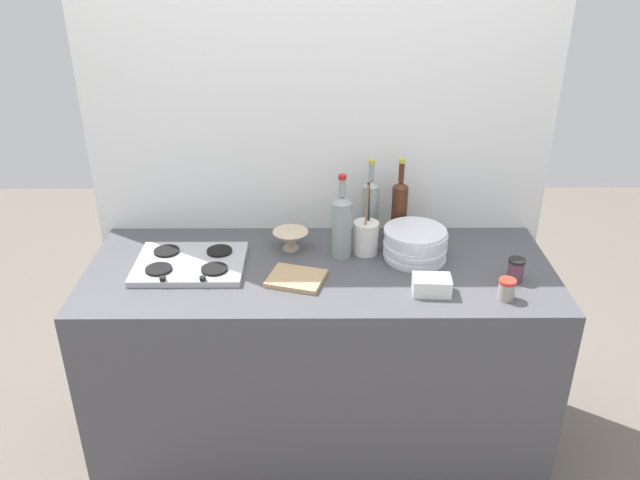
# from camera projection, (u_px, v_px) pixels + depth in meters

# --- Properties ---
(ground_plane) EXTENTS (6.00, 6.00, 0.00)m
(ground_plane) POSITION_uv_depth(u_px,v_px,m) (320.00, 442.00, 2.90)
(ground_plane) COLOR #6B6056
(ground_plane) RESTS_ON ground
(counter_block) EXTENTS (1.80, 0.70, 0.90)m
(counter_block) POSITION_uv_depth(u_px,v_px,m) (320.00, 362.00, 2.70)
(counter_block) COLOR #4C4C51
(counter_block) RESTS_ON ground
(backsplash_panel) EXTENTS (1.90, 0.06, 2.23)m
(backsplash_panel) POSITION_uv_depth(u_px,v_px,m) (320.00, 179.00, 2.74)
(backsplash_panel) COLOR white
(backsplash_panel) RESTS_ON ground
(stovetop_hob) EXTENTS (0.42, 0.32, 0.04)m
(stovetop_hob) POSITION_uv_depth(u_px,v_px,m) (190.00, 263.00, 2.50)
(stovetop_hob) COLOR #B2B2B7
(stovetop_hob) RESTS_ON counter_block
(plate_stack) EXTENTS (0.25, 0.25, 0.13)m
(plate_stack) POSITION_uv_depth(u_px,v_px,m) (415.00, 244.00, 2.53)
(plate_stack) COLOR white
(plate_stack) RESTS_ON counter_block
(wine_bottle_leftmost) EXTENTS (0.08, 0.08, 0.34)m
(wine_bottle_leftmost) POSITION_uv_depth(u_px,v_px,m) (342.00, 225.00, 2.52)
(wine_bottle_leftmost) COLOR gray
(wine_bottle_leftmost) RESTS_ON counter_block
(wine_bottle_mid_left) EXTENTS (0.06, 0.06, 0.36)m
(wine_bottle_mid_left) POSITION_uv_depth(u_px,v_px,m) (399.00, 209.00, 2.65)
(wine_bottle_mid_left) COLOR #472314
(wine_bottle_mid_left) RESTS_ON counter_block
(wine_bottle_mid_right) EXTENTS (0.07, 0.07, 0.35)m
(wine_bottle_mid_right) POSITION_uv_depth(u_px,v_px,m) (370.00, 208.00, 2.66)
(wine_bottle_mid_right) COLOR gray
(wine_bottle_mid_right) RESTS_ON counter_block
(mixing_bowl) EXTENTS (0.14, 0.14, 0.08)m
(mixing_bowl) POSITION_uv_depth(u_px,v_px,m) (291.00, 240.00, 2.61)
(mixing_bowl) COLOR beige
(mixing_bowl) RESTS_ON counter_block
(butter_dish) EXTENTS (0.14, 0.10, 0.06)m
(butter_dish) POSITION_uv_depth(u_px,v_px,m) (432.00, 285.00, 2.32)
(butter_dish) COLOR white
(butter_dish) RESTS_ON counter_block
(utensil_crock) EXTENTS (0.10, 0.10, 0.30)m
(utensil_crock) POSITION_uv_depth(u_px,v_px,m) (366.00, 237.00, 2.58)
(utensil_crock) COLOR silver
(utensil_crock) RESTS_ON counter_block
(condiment_jar_front) EXTENTS (0.06, 0.06, 0.09)m
(condiment_jar_front) POSITION_uv_depth(u_px,v_px,m) (516.00, 270.00, 2.39)
(condiment_jar_front) COLOR #66384C
(condiment_jar_front) RESTS_ON counter_block
(condiment_jar_rear) EXTENTS (0.06, 0.06, 0.08)m
(condiment_jar_rear) POSITION_uv_depth(u_px,v_px,m) (506.00, 289.00, 2.28)
(condiment_jar_rear) COLOR #9E998C
(condiment_jar_rear) RESTS_ON counter_block
(cutting_board) EXTENTS (0.24, 0.22, 0.02)m
(cutting_board) POSITION_uv_depth(u_px,v_px,m) (296.00, 278.00, 2.40)
(cutting_board) COLOR tan
(cutting_board) RESTS_ON counter_block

